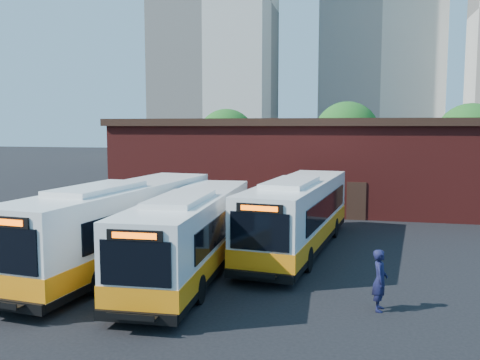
% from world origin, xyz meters
% --- Properties ---
extents(ground, '(220.00, 220.00, 0.00)m').
position_xyz_m(ground, '(0.00, 0.00, 0.00)').
color(ground, black).
extents(bus_west, '(4.07, 13.41, 3.60)m').
position_xyz_m(bus_west, '(-6.70, 0.93, 1.64)').
color(bus_west, white).
rests_on(bus_west, ground).
extents(bus_midwest, '(3.06, 12.39, 3.35)m').
position_xyz_m(bus_midwest, '(-3.42, 0.52, 1.52)').
color(bus_midwest, white).
rests_on(bus_midwest, ground).
extents(bus_mideast, '(4.12, 13.07, 3.51)m').
position_xyz_m(bus_mideast, '(0.28, 5.41, 1.59)').
color(bus_mideast, white).
rests_on(bus_mideast, ground).
extents(transit_worker, '(0.53, 0.76, 1.99)m').
position_xyz_m(transit_worker, '(3.72, -2.04, 1.00)').
color(transit_worker, '#131538').
rests_on(transit_worker, ground).
extents(depot_building, '(28.60, 12.60, 6.40)m').
position_xyz_m(depot_building, '(0.00, 20.00, 3.26)').
color(depot_building, maroon).
rests_on(depot_building, ground).
extents(tree_west, '(6.00, 6.00, 7.65)m').
position_xyz_m(tree_west, '(-10.00, 32.00, 4.64)').
color(tree_west, '#382314').
rests_on(tree_west, ground).
extents(tree_mid, '(6.56, 6.56, 8.36)m').
position_xyz_m(tree_mid, '(2.00, 34.00, 5.08)').
color(tree_mid, '#382314').
rests_on(tree_mid, ground).
extents(tree_east, '(6.24, 6.24, 7.96)m').
position_xyz_m(tree_east, '(13.00, 31.00, 4.83)').
color(tree_east, '#382314').
rests_on(tree_east, ground).
extents(tower_left, '(20.00, 18.00, 56.20)m').
position_xyz_m(tower_left, '(-22.00, 72.00, 27.84)').
color(tower_left, beige).
rests_on(tower_left, ground).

